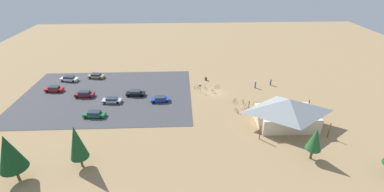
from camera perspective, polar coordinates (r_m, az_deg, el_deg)
ground at (r=67.80m, az=4.95°, el=0.76°), size 160.00×160.00×0.00m
parking_lot_asphalt at (r=69.42m, az=-17.62°, el=0.18°), size 41.25×29.31×0.05m
bike_pavilion at (r=56.41m, az=19.54°, el=-2.99°), size 13.33×9.40×5.85m
trash_bin at (r=74.29m, az=2.94°, el=3.68°), size 0.60×0.60×0.90m
lot_sign at (r=66.91m, az=1.76°, el=1.82°), size 0.56×0.08×2.20m
pine_center at (r=47.56m, az=-34.25°, el=-9.85°), size 3.95×3.95×8.16m
pine_mideast at (r=45.85m, az=-23.19°, el=-8.97°), size 2.85×2.85×7.70m
pine_east at (r=48.51m, az=24.60°, el=-8.33°), size 2.53×2.53×5.97m
bicycle_blue_trailside at (r=67.39m, az=4.59°, el=0.96°), size 0.96×1.56×0.86m
bicycle_purple_yard_right at (r=63.61m, az=9.01°, el=-1.01°), size 1.14×1.39×0.83m
bicycle_white_mid_cluster at (r=69.57m, az=0.95°, el=1.93°), size 1.46×1.12×0.80m
bicycle_teal_edge_south at (r=63.36m, az=13.54°, el=-1.60°), size 1.75×0.48×0.83m
bicycle_yellow_back_row at (r=70.05m, az=5.30°, el=2.01°), size 1.41×1.17×0.84m
bicycle_red_yard_left at (r=60.66m, az=11.32°, el=-2.70°), size 1.78×0.59×0.92m
bicycle_orange_yard_center at (r=69.64m, az=2.76°, el=1.93°), size 0.48×1.72×0.82m
bicycle_green_yard_front at (r=63.57m, az=10.75°, el=-1.18°), size 0.48×1.73×0.85m
bicycle_black_lone_east at (r=59.62m, az=9.43°, el=-3.10°), size 0.66×1.76×0.85m
car_red_mid_lot at (r=76.08m, az=-27.12°, el=1.36°), size 4.48×2.01×1.38m
car_tan_front_row at (r=80.04m, az=-19.61°, el=4.06°), size 4.62×2.51×1.31m
car_green_back_corner at (r=60.71m, az=-19.95°, el=-3.58°), size 4.71×2.07×1.29m
car_maroon_inner_stall at (r=70.05m, az=-21.78°, el=0.40°), size 4.60×1.97×1.49m
car_blue_end_stall at (r=63.43m, az=-6.78°, el=-0.62°), size 4.36×2.13×1.25m
car_black_near_entry at (r=67.03m, az=-11.86°, el=0.60°), size 4.59×1.96×1.35m
car_white_far_end at (r=80.80m, az=-24.54°, el=3.37°), size 4.96×2.55×1.38m
car_silver_aisle_side at (r=65.19m, az=-16.59°, el=-0.85°), size 4.42×1.89×1.25m
visitor_near_lot at (r=71.44m, az=13.25°, el=2.39°), size 0.37×0.40×1.81m
visitor_crossing_yard at (r=74.07m, az=16.31°, el=2.89°), size 0.38×0.40×1.76m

